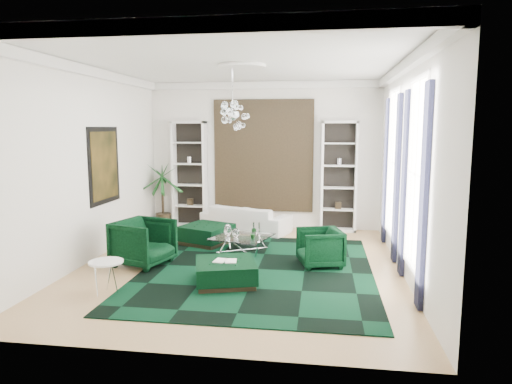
% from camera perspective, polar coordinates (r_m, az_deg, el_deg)
% --- Properties ---
extents(floor, '(6.00, 7.00, 0.02)m').
position_cam_1_polar(floor, '(8.87, -1.99, -9.27)').
color(floor, tan).
rests_on(floor, ground).
extents(ceiling, '(6.00, 7.00, 0.02)m').
position_cam_1_polar(ceiling, '(8.55, -2.12, 15.96)').
color(ceiling, white).
rests_on(ceiling, ground).
extents(wall_back, '(6.00, 0.02, 3.80)m').
position_cam_1_polar(wall_back, '(11.96, 0.96, 4.55)').
color(wall_back, white).
rests_on(wall_back, ground).
extents(wall_front, '(6.00, 0.02, 3.80)m').
position_cam_1_polar(wall_front, '(5.11, -9.09, -0.31)').
color(wall_front, white).
rests_on(wall_front, ground).
extents(wall_left, '(0.02, 7.00, 3.80)m').
position_cam_1_polar(wall_left, '(9.51, -20.22, 3.14)').
color(wall_left, white).
rests_on(wall_left, ground).
extents(wall_right, '(0.02, 7.00, 3.80)m').
position_cam_1_polar(wall_right, '(8.50, 18.36, 2.70)').
color(wall_right, white).
rests_on(wall_right, ground).
extents(crown_molding, '(6.00, 7.00, 0.18)m').
position_cam_1_polar(crown_molding, '(8.54, -2.12, 15.23)').
color(crown_molding, white).
rests_on(crown_molding, ceiling).
extents(ceiling_medallion, '(0.90, 0.90, 0.05)m').
position_cam_1_polar(ceiling_medallion, '(8.84, -1.76, 15.45)').
color(ceiling_medallion, white).
rests_on(ceiling_medallion, ceiling).
extents(tapestry, '(2.50, 0.06, 2.80)m').
position_cam_1_polar(tapestry, '(11.91, 0.93, 4.54)').
color(tapestry, black).
rests_on(tapestry, wall_back).
extents(shelving_left, '(0.90, 0.38, 2.80)m').
position_cam_1_polar(shelving_left, '(12.21, -8.29, 2.19)').
color(shelving_left, white).
rests_on(shelving_left, floor).
extents(shelving_right, '(0.90, 0.38, 2.80)m').
position_cam_1_polar(shelving_right, '(11.72, 10.33, 1.89)').
color(shelving_right, white).
rests_on(shelving_right, floor).
extents(painting, '(0.04, 1.30, 1.60)m').
position_cam_1_polar(painting, '(10.03, -18.38, 3.17)').
color(painting, black).
rests_on(painting, wall_left).
extents(window_near, '(0.03, 1.10, 2.90)m').
position_cam_1_polar(window_near, '(7.61, 19.38, 2.07)').
color(window_near, white).
rests_on(window_near, wall_right).
extents(curtain_near_a, '(0.07, 0.30, 3.25)m').
position_cam_1_polar(curtain_near_a, '(6.88, 20.24, -0.66)').
color(curtain_near_a, black).
rests_on(curtain_near_a, floor).
extents(curtain_near_b, '(0.07, 0.30, 3.25)m').
position_cam_1_polar(curtain_near_b, '(8.40, 18.06, 0.94)').
color(curtain_near_b, black).
rests_on(curtain_near_b, floor).
extents(window_far, '(0.03, 1.10, 2.90)m').
position_cam_1_polar(window_far, '(9.97, 16.76, 3.50)').
color(window_far, white).
rests_on(window_far, wall_right).
extents(curtain_far_a, '(0.07, 0.30, 3.25)m').
position_cam_1_polar(curtain_far_a, '(9.22, 17.19, 1.58)').
color(curtain_far_a, black).
rests_on(curtain_far_a, floor).
extents(curtain_far_b, '(0.07, 0.30, 3.25)m').
position_cam_1_polar(curtain_far_b, '(10.76, 15.92, 2.51)').
color(curtain_far_b, black).
rests_on(curtain_far_b, floor).
extents(rug, '(4.20, 5.00, 0.02)m').
position_cam_1_polar(rug, '(8.62, 0.20, -9.67)').
color(rug, black).
rests_on(rug, floor).
extents(sofa, '(2.41, 1.57, 0.66)m').
position_cam_1_polar(sofa, '(11.67, -1.29, -3.33)').
color(sofa, silver).
rests_on(sofa, floor).
extents(armchair_left, '(1.21, 1.19, 0.89)m').
position_cam_1_polar(armchair_left, '(9.07, -13.90, -6.15)').
color(armchair_left, black).
rests_on(armchair_left, floor).
extents(armchair_right, '(0.98, 0.96, 0.73)m').
position_cam_1_polar(armchair_right, '(8.84, 8.00, -6.90)').
color(armchair_right, black).
rests_on(armchair_right, floor).
extents(coffee_table, '(1.35, 1.35, 0.37)m').
position_cam_1_polar(coffee_table, '(9.66, -1.74, -6.61)').
color(coffee_table, white).
rests_on(coffee_table, floor).
extents(ottoman_side, '(1.27, 1.27, 0.43)m').
position_cam_1_polar(ottoman_side, '(10.48, -6.20, -5.31)').
color(ottoman_side, black).
rests_on(ottoman_side, floor).
extents(ottoman_front, '(1.23, 1.23, 0.40)m').
position_cam_1_polar(ottoman_front, '(7.86, -3.82, -10.02)').
color(ottoman_front, black).
rests_on(ottoman_front, floor).
extents(book, '(0.39, 0.26, 0.03)m').
position_cam_1_polar(book, '(7.79, -3.84, -8.54)').
color(book, white).
rests_on(book, ottoman_front).
extents(side_table, '(0.68, 0.68, 0.52)m').
position_cam_1_polar(side_table, '(7.77, -18.16, -10.14)').
color(side_table, white).
rests_on(side_table, floor).
extents(palm, '(1.55, 1.55, 2.20)m').
position_cam_1_polar(palm, '(12.30, -11.62, 0.74)').
color(palm, '#15471A').
rests_on(palm, floor).
extents(chandelier, '(0.79, 0.79, 0.66)m').
position_cam_1_polar(chandelier, '(8.75, -2.93, 9.47)').
color(chandelier, white).
rests_on(chandelier, ceiling).
extents(table_plant, '(0.16, 0.14, 0.24)m').
position_cam_1_polar(table_plant, '(9.33, -0.34, -5.19)').
color(table_plant, '#15471A').
rests_on(table_plant, coffee_table).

